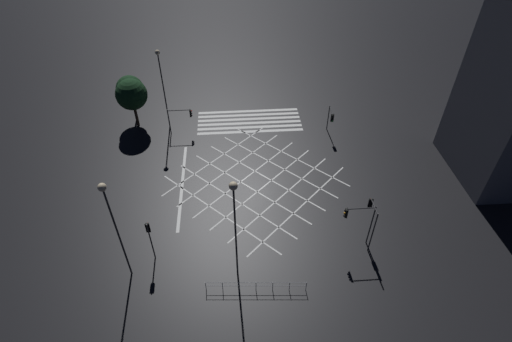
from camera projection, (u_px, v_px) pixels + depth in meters
ground_plane at (256, 181)px, 40.81m from camera, size 200.00×200.00×0.00m
road_markings at (248, 145)px, 45.45m from camera, size 18.94×23.02×0.01m
traffic_light_sw_cross at (331, 117)px, 45.49m from camera, size 0.36×1.95×3.26m
traffic_light_se_main at (182, 115)px, 45.76m from camera, size 2.82×0.36×3.22m
traffic_light_ne_cross at (149, 233)px, 31.74m from camera, size 0.36×0.39×4.13m
traffic_light_nw_cross at (372, 215)px, 32.73m from camera, size 0.36×2.03×4.56m
traffic_light_nw_main at (358, 217)px, 32.54m from camera, size 2.62×0.36×4.53m
street_lamp_east at (161, 75)px, 43.82m from camera, size 0.53×0.53×9.69m
street_lamp_west at (234, 210)px, 27.54m from camera, size 0.60×0.60×9.99m
street_lamp_far at (110, 211)px, 27.63m from camera, size 0.59×0.59×9.88m
street_tree_near at (131, 95)px, 45.72m from camera, size 3.63×3.63×6.04m
street_tree_far at (130, 89)px, 46.62m from camera, size 3.21×3.21×5.83m
pedestrian_railing at (256, 285)px, 30.79m from camera, size 7.81×0.63×1.05m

